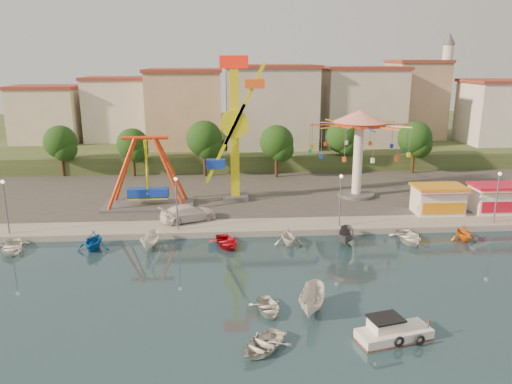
{
  "coord_description": "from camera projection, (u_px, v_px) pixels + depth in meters",
  "views": [
    {
      "loc": [
        -3.51,
        -33.51,
        16.91
      ],
      "look_at": [
        -0.26,
        14.0,
        4.0
      ],
      "focal_mm": 35.0,
      "sensor_mm": 36.0,
      "label": 1
    }
  ],
  "objects": [
    {
      "name": "building_2",
      "position": [
        194.0,
        108.0,
        84.16
      ],
      "size": [
        11.95,
        9.28,
        11.23
      ],
      "primitive_type": "cube",
      "color": "tan",
      "rests_on": "hill_terrace"
    },
    {
      "name": "moored_boat_6",
      "position": [
        409.0,
        237.0,
        47.17
      ],
      "size": [
        3.02,
        4.2,
        0.86
      ],
      "primitive_type": "imported",
      "rotation": [
        0.0,
        0.0,
        -0.01
      ],
      "color": "white",
      "rests_on": "ground"
    },
    {
      "name": "hill_terrace",
      "position": [
        239.0,
        136.0,
        101.05
      ],
      "size": [
        200.0,
        60.0,
        3.0
      ],
      "primitive_type": "cube",
      "color": "#384C26",
      "rests_on": "ground"
    },
    {
      "name": "cabin_motorboat",
      "position": [
        392.0,
        333.0,
        30.77
      ],
      "size": [
        4.92,
        2.83,
        1.63
      ],
      "rotation": [
        0.0,
        0.0,
        0.24
      ],
      "color": "white",
      "rests_on": "ground"
    },
    {
      "name": "moored_boat_3",
      "position": [
        226.0,
        242.0,
        46.04
      ],
      "size": [
        3.66,
        4.41,
        0.79
      ],
      "primitive_type": "imported",
      "rotation": [
        0.0,
        0.0,
        0.27
      ],
      "color": "red",
      "rests_on": "ground"
    },
    {
      "name": "building_4",
      "position": [
        352.0,
        112.0,
        86.46
      ],
      "size": [
        10.75,
        9.23,
        9.24
      ],
      "primitive_type": "cube",
      "color": "beige",
      "rests_on": "hill_terrace"
    },
    {
      "name": "skiff",
      "position": [
        313.0,
        300.0,
        34.08
      ],
      "size": [
        2.94,
        4.59,
        1.66
      ],
      "primitive_type": "imported",
      "rotation": [
        0.0,
        0.0,
        -0.33
      ],
      "color": "silver",
      "rests_on": "ground"
    },
    {
      "name": "building_6",
      "position": [
        503.0,
        104.0,
        84.4
      ],
      "size": [
        8.23,
        8.98,
        12.36
      ],
      "primitive_type": "cube",
      "color": "silver",
      "rests_on": "hill_terrace"
    },
    {
      "name": "kamikaze_tower",
      "position": [
        237.0,
        133.0,
        57.04
      ],
      "size": [
        5.1,
        3.1,
        16.5
      ],
      "color": "#59595E",
      "rests_on": "quay_deck"
    },
    {
      "name": "building_3",
      "position": [
        277.0,
        115.0,
        82.3
      ],
      "size": [
        12.59,
        10.5,
        9.2
      ],
      "primitive_type": "cube",
      "color": "beige",
      "rests_on": "hill_terrace"
    },
    {
      "name": "tree_0",
      "position": [
        60.0,
        142.0,
        69.38
      ],
      "size": [
        4.6,
        4.6,
        7.19
      ],
      "color": "#382314",
      "rests_on": "quay_deck"
    },
    {
      "name": "rowboat_b",
      "position": [
        262.0,
        344.0,
        29.69
      ],
      "size": [
        4.37,
        4.5,
        0.76
      ],
      "primitive_type": "imported",
      "rotation": [
        0.0,
        0.0,
        -0.7
      ],
      "color": "beige",
      "rests_on": "ground"
    },
    {
      "name": "pirate_ship_ride",
      "position": [
        147.0,
        174.0,
        55.41
      ],
      "size": [
        10.0,
        5.0,
        8.0
      ],
      "color": "#59595E",
      "rests_on": "quay_deck"
    },
    {
      "name": "lamp_post_1",
      "position": [
        177.0,
        205.0,
        48.11
      ],
      "size": [
        0.14,
        0.14,
        5.0
      ],
      "primitive_type": "cylinder",
      "color": "#59595E",
      "rests_on": "quay_deck"
    },
    {
      "name": "lamp_post_0",
      "position": [
        6.0,
        208.0,
        47.05
      ],
      "size": [
        0.14,
        0.14,
        5.0
      ],
      "primitive_type": "cylinder",
      "color": "#59595E",
      "rests_on": "quay_deck"
    },
    {
      "name": "tree_3",
      "position": [
        277.0,
        142.0,
        68.82
      ],
      "size": [
        4.68,
        4.68,
        7.32
      ],
      "color": "#382314",
      "rests_on": "quay_deck"
    },
    {
      "name": "moored_boat_1",
      "position": [
        93.0,
        240.0,
        45.12
      ],
      "size": [
        3.09,
        3.52,
        1.75
      ],
      "primitive_type": "imported",
      "rotation": [
        0.0,
        0.0,
        -0.07
      ],
      "color": "#135FAB",
      "rests_on": "ground"
    },
    {
      "name": "tree_1",
      "position": [
        132.0,
        144.0,
        69.41
      ],
      "size": [
        4.35,
        4.35,
        6.8
      ],
      "color": "#382314",
      "rests_on": "quay_deck"
    },
    {
      "name": "tree_5",
      "position": [
        415.0,
        138.0,
        71.23
      ],
      "size": [
        4.83,
        4.83,
        7.54
      ],
      "color": "#382314",
      "rests_on": "quay_deck"
    },
    {
      "name": "moored_boat_4",
      "position": [
        288.0,
        236.0,
        46.32
      ],
      "size": [
        2.83,
        3.22,
        1.6
      ],
      "primitive_type": "imported",
      "rotation": [
        0.0,
        0.0,
        0.07
      ],
      "color": "silver",
      "rests_on": "ground"
    },
    {
      "name": "moored_boat_2",
      "position": [
        150.0,
        241.0,
        45.51
      ],
      "size": [
        1.8,
        3.7,
        1.37
      ],
      "primitive_type": "imported",
      "rotation": [
        0.0,
        0.0,
        -0.13
      ],
      "color": "silver",
      "rests_on": "ground"
    },
    {
      "name": "minaret",
      "position": [
        445.0,
        83.0,
        88.01
      ],
      "size": [
        2.8,
        2.8,
        18.0
      ],
      "color": "silver",
      "rests_on": "hill_terrace"
    },
    {
      "name": "booth_left",
      "position": [
        438.0,
        199.0,
        53.52
      ],
      "size": [
        5.4,
        3.78,
        3.08
      ],
      "color": "white",
      "rests_on": "quay_deck"
    },
    {
      "name": "tree_2",
      "position": [
        204.0,
        139.0,
        69.46
      ],
      "size": [
        5.02,
        5.02,
        7.85
      ],
      "color": "#382314",
      "rests_on": "quay_deck"
    },
    {
      "name": "booth_mid",
      "position": [
        496.0,
        198.0,
        53.95
      ],
      "size": [
        5.4,
        3.78,
        3.08
      ],
      "color": "white",
      "rests_on": "quay_deck"
    },
    {
      "name": "moored_boat_5",
      "position": [
        346.0,
        236.0,
        46.7
      ],
      "size": [
        2.34,
        3.87,
        1.4
      ],
      "primitive_type": "imported",
      "rotation": [
        0.0,
        0.0,
        -0.29
      ],
      "color": "#535257",
      "rests_on": "ground"
    },
    {
      "name": "wave_swinger",
      "position": [
        359.0,
        134.0,
        58.46
      ],
      "size": [
        11.6,
        11.6,
        10.4
      ],
      "color": "#59595E",
      "rests_on": "quay_deck"
    },
    {
      "name": "lamp_post_2",
      "position": [
        340.0,
        202.0,
        49.16
      ],
      "size": [
        0.14,
        0.14,
        5.0
      ],
      "primitive_type": "cylinder",
      "color": "#59595E",
      "rests_on": "quay_deck"
    },
    {
      "name": "asphalt_pad",
      "position": [
        250.0,
        185.0,
        65.65
      ],
      "size": [
        90.0,
        28.0,
        0.01
      ],
      "primitive_type": "cube",
      "color": "#4C4944",
      "rests_on": "quay_deck"
    },
    {
      "name": "building_5",
      "position": [
        432.0,
        107.0,
        85.27
      ],
      "size": [
        12.77,
        10.96,
        11.21
      ],
      "primitive_type": "cube",
      "color": "tan",
      "rests_on": "hill_terrace"
    },
    {
      "name": "moored_boat_0",
      "position": [
        12.0,
        247.0,
        44.76
      ],
      "size": [
        3.86,
        4.64,
        0.83
      ],
      "primitive_type": "imported",
      "rotation": [
        0.0,
        0.0,
        0.29
      ],
      "color": "white",
      "rests_on": "ground"
    },
    {
      "name": "ground",
      "position": [
        272.0,
        293.0,
        36.93
      ],
      "size": [
        200.0,
        200.0,
        0.0
      ],
      "primitive_type": "plane",
      "color": "#152D3C",
      "rests_on": "ground"
    },
    {
      "name": "quay_deck",
      "position": [
        240.0,
        146.0,
        96.55
      ],
      "size": [
        200.0,
        100.0,
        0.6
      ],
      "primitive_type": "cube",
      "color": "#9E998E",
      "rests_on": "ground"
    },
    {
      "name": "van",
      "position": [
        188.0,
        213.0,
        51.19
      ],
      "size": [
        6.21,
        4.51,
        1.67
      ],
      "primitive_type": "imported",
      "rotation": [
        0.0,
        0.0,
        2.0
      ],
      "color": "white",
      "rests_on": "quay_deck"
    },
    {
      "name": "tree_4",
      "position": [
        343.0,
        137.0,
        72.31
      ],
      "size": [
        4.86,
        4.86,
        7.6
      ],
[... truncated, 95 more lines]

